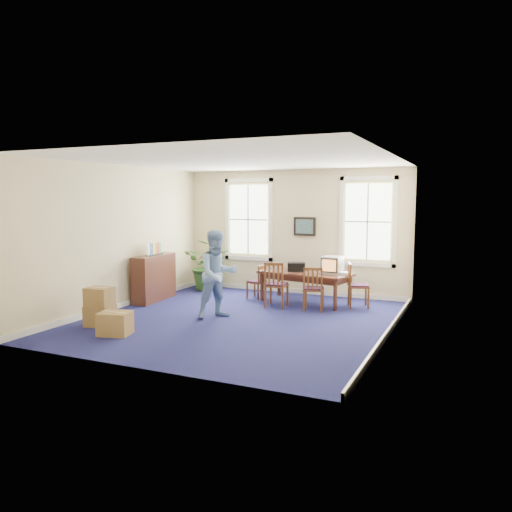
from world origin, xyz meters
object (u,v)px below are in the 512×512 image
at_px(chair_near_left, 277,284).
at_px(cardboard_boxes, 111,305).
at_px(conference_table, 305,287).
at_px(crt_tv, 332,265).
at_px(potted_plant, 209,265).
at_px(man, 218,274).
at_px(credenza, 154,278).

height_order(chair_near_left, cardboard_boxes, chair_near_left).
relative_size(conference_table, crt_tv, 4.52).
relative_size(chair_near_left, cardboard_boxes, 0.75).
relative_size(potted_plant, cardboard_boxes, 1.00).
xyz_separation_m(man, cardboard_boxes, (-1.57, -1.43, -0.51)).
xyz_separation_m(chair_near_left, credenza, (-2.99, -0.52, 0.04)).
distance_m(conference_table, cardboard_boxes, 4.53).
bearing_deg(crt_tv, conference_table, -170.91).
bearing_deg(crt_tv, potted_plant, 177.50).
xyz_separation_m(credenza, cardboard_boxes, (0.70, -2.37, -0.16)).
relative_size(chair_near_left, credenza, 0.73).
xyz_separation_m(crt_tv, chair_near_left, (-1.07, -0.78, -0.41)).
distance_m(potted_plant, cardboard_boxes, 4.12).
distance_m(conference_table, crt_tv, 0.85).
relative_size(man, potted_plant, 1.31).
bearing_deg(man, cardboard_boxes, 168.18).
bearing_deg(conference_table, credenza, -149.17).
bearing_deg(chair_near_left, credenza, 5.33).
height_order(crt_tv, man, man).
bearing_deg(man, credenza, 103.34).
xyz_separation_m(man, potted_plant, (-1.71, 2.68, -0.21)).
bearing_deg(cardboard_boxes, potted_plant, 91.98).
xyz_separation_m(conference_table, chair_near_left, (-0.44, -0.73, 0.16)).
bearing_deg(potted_plant, chair_near_left, -26.71).
distance_m(man, cardboard_boxes, 2.18).
bearing_deg(credenza, crt_tv, 13.34).
distance_m(credenza, potted_plant, 1.83).
bearing_deg(potted_plant, conference_table, -9.71).
bearing_deg(cardboard_boxes, crt_tv, 47.45).
bearing_deg(crt_tv, cardboard_boxes, -127.86).
bearing_deg(potted_plant, credenza, -107.63).
xyz_separation_m(crt_tv, man, (-1.80, -2.24, -0.02)).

